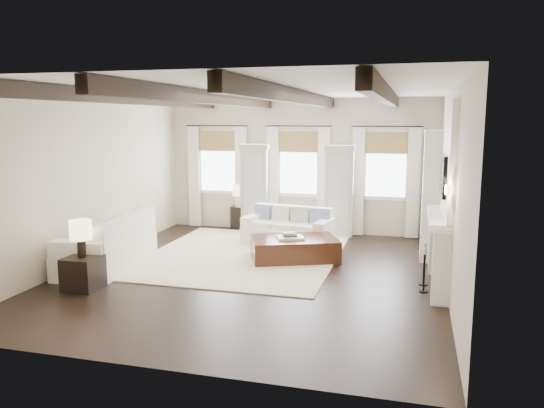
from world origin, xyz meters
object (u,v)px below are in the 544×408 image
(sofa_back, at_px, (289,229))
(sofa_left, at_px, (111,246))
(side_table_front, at_px, (83,273))
(ottoman, at_px, (294,249))
(side_table_back, at_px, (239,217))

(sofa_back, bearing_deg, sofa_left, -136.35)
(side_table_front, bearing_deg, sofa_back, 57.62)
(ottoman, bearing_deg, side_table_front, -159.92)
(sofa_back, distance_m, side_table_back, 2.10)
(sofa_left, bearing_deg, side_table_front, -77.63)
(ottoman, bearing_deg, sofa_left, -178.98)
(sofa_back, height_order, ottoman, sofa_back)
(side_table_front, bearing_deg, side_table_back, 80.51)
(sofa_left, bearing_deg, sofa_back, 43.65)
(side_table_front, distance_m, side_table_back, 5.34)
(sofa_back, xyz_separation_m, ottoman, (0.41, -1.25, -0.11))
(sofa_left, relative_size, ottoman, 1.43)
(ottoman, distance_m, side_table_front, 3.92)
(sofa_back, xyz_separation_m, side_table_front, (-2.47, -3.90, -0.06))
(side_table_back, bearing_deg, ottoman, -52.60)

